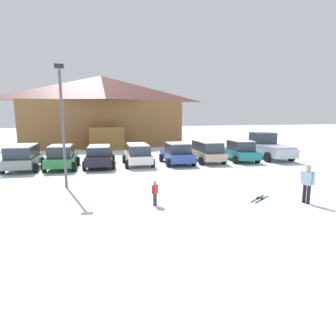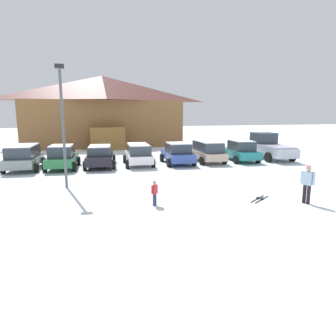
# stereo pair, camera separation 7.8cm
# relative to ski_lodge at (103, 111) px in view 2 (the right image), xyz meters

# --- Properties ---
(ground) EXTENTS (160.00, 160.00, 0.00)m
(ground) POSITION_rel_ski_lodge_xyz_m (2.57, -29.60, -4.14)
(ground) COLOR silver
(ski_lodge) EXTENTS (18.40, 9.35, 8.16)m
(ski_lodge) POSITION_rel_ski_lodge_xyz_m (0.00, 0.00, 0.00)
(ski_lodge) COLOR brown
(ski_lodge) RESTS_ON ground
(parked_grey_wagon) EXTENTS (2.42, 4.32, 1.70)m
(parked_grey_wagon) POSITION_rel_ski_lodge_xyz_m (-6.39, -14.75, -3.23)
(parked_grey_wagon) COLOR gray
(parked_grey_wagon) RESTS_ON ground
(parked_green_coupe) EXTENTS (2.39, 4.27, 1.66)m
(parked_green_coupe) POSITION_rel_ski_lodge_xyz_m (-3.89, -15.00, -3.31)
(parked_green_coupe) COLOR #25723C
(parked_green_coupe) RESTS_ON ground
(parked_black_sedan) EXTENTS (2.53, 4.87, 1.55)m
(parked_black_sedan) POSITION_rel_ski_lodge_xyz_m (-1.27, -14.82, -3.35)
(parked_black_sedan) COLOR black
(parked_black_sedan) RESTS_ON ground
(parked_white_suv) EXTENTS (2.26, 4.15, 1.59)m
(parked_white_suv) POSITION_rel_ski_lodge_xyz_m (1.50, -15.04, -3.28)
(parked_white_suv) COLOR white
(parked_white_suv) RESTS_ON ground
(parked_blue_hatchback) EXTENTS (2.31, 4.13, 1.64)m
(parked_blue_hatchback) POSITION_rel_ski_lodge_xyz_m (4.49, -15.31, -3.32)
(parked_blue_hatchback) COLOR #2F499B
(parked_blue_hatchback) RESTS_ON ground
(parked_beige_suv) EXTENTS (2.22, 4.45, 1.67)m
(parked_beige_suv) POSITION_rel_ski_lodge_xyz_m (7.08, -15.02, -3.25)
(parked_beige_suv) COLOR tan
(parked_beige_suv) RESTS_ON ground
(parked_teal_hatchback) EXTENTS (2.35, 4.42, 1.69)m
(parked_teal_hatchback) POSITION_rel_ski_lodge_xyz_m (9.87, -15.28, -3.30)
(parked_teal_hatchback) COLOR #1E7C7C
(parked_teal_hatchback) RESTS_ON ground
(pickup_truck) EXTENTS (2.77, 6.05, 2.15)m
(pickup_truck) POSITION_rel_ski_lodge_xyz_m (12.91, -14.57, -3.15)
(pickup_truck) COLOR #B0B6C4
(pickup_truck) RESTS_ON ground
(skier_adult_in_blue_parka) EXTENTS (0.39, 0.57, 1.67)m
(skier_adult_in_blue_parka) POSITION_rel_ski_lodge_xyz_m (6.75, -26.60, -3.20)
(skier_adult_in_blue_parka) COLOR black
(skier_adult_in_blue_parka) RESTS_ON ground
(skier_child_in_red_jacket) EXTENTS (0.32, 0.27, 1.05)m
(skier_child_in_red_jacket) POSITION_rel_ski_lodge_xyz_m (0.40, -25.13, -3.55)
(skier_child_in_red_jacket) COLOR #343B59
(skier_child_in_red_jacket) RESTS_ON ground
(pair_of_skis) EXTENTS (1.33, 1.07, 0.08)m
(pair_of_skis) POSITION_rel_ski_lodge_xyz_m (5.17, -25.54, -4.12)
(pair_of_skis) COLOR #232B31
(pair_of_skis) RESTS_ON ground
(lamp_post) EXTENTS (0.44, 0.24, 6.19)m
(lamp_post) POSITION_rel_ski_lodge_xyz_m (-3.34, -20.88, -0.69)
(lamp_post) COLOR #515459
(lamp_post) RESTS_ON ground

